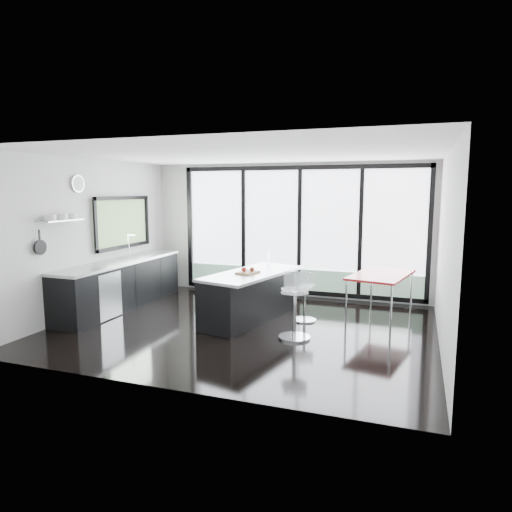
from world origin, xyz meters
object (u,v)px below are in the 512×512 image
at_px(bar_stool_near, 295,314).
at_px(red_table, 380,296).
at_px(bar_stool_far, 305,303).
at_px(island, 249,296).

xyz_separation_m(bar_stool_near, red_table, (1.13, 1.60, 0.01)).
relative_size(bar_stool_near, red_table, 0.52).
relative_size(bar_stool_near, bar_stool_far, 1.21).
bearing_deg(island, bar_stool_near, -35.34).
distance_m(island, bar_stool_far, 0.97).
bearing_deg(bar_stool_far, island, -175.04).
height_order(island, red_table, island).
distance_m(island, red_table, 2.31).
distance_m(bar_stool_near, bar_stool_far, 0.99).
xyz_separation_m(bar_stool_far, red_table, (1.21, 0.62, 0.08)).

